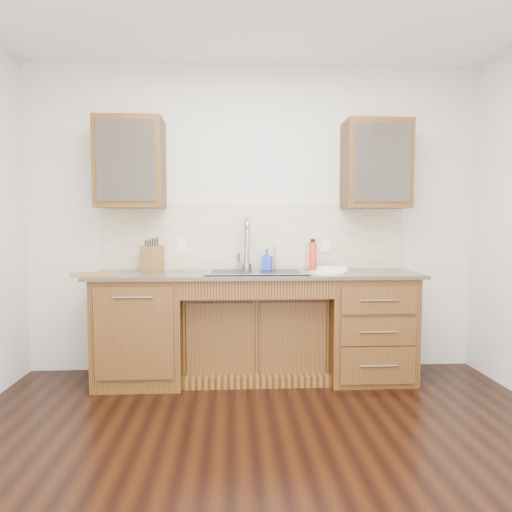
{
  "coord_description": "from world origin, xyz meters",
  "views": [
    {
      "loc": [
        -0.2,
        -2.35,
        1.32
      ],
      "look_at": [
        0.0,
        1.4,
        1.05
      ],
      "focal_mm": 32.0,
      "sensor_mm": 36.0,
      "label": 1
    }
  ],
  "objects": [
    {
      "name": "backsplash",
      "position": [
        0.0,
        1.74,
        1.21
      ],
      "size": [
        2.7,
        0.02,
        0.59
      ],
      "primitive_type": "cube",
      "color": "beige",
      "rests_on": "wall_back"
    },
    {
      "name": "cup_left_b",
      "position": [
        -0.92,
        1.58,
        1.77
      ],
      "size": [
        0.11,
        0.11,
        0.1
      ],
      "primitive_type": "imported",
      "rotation": [
        0.0,
        0.0,
        0.04
      ],
      "color": "silver",
      "rests_on": "upper_cabinet_left"
    },
    {
      "name": "dish_towel",
      "position": [
        0.63,
        1.38,
        0.94
      ],
      "size": [
        0.24,
        0.19,
        0.03
      ],
      "primitive_type": "cube",
      "rotation": [
        0.0,
        0.0,
        0.15
      ],
      "color": "#E5EAC3",
      "rests_on": "plate"
    },
    {
      "name": "cup_left_a",
      "position": [
        -1.11,
        1.58,
        1.77
      ],
      "size": [
        0.14,
        0.14,
        0.1
      ],
      "primitive_type": "imported",
      "rotation": [
        0.0,
        0.0,
        0.11
      ],
      "color": "white",
      "rests_on": "upper_cabinet_left"
    },
    {
      "name": "countertop",
      "position": [
        0.0,
        1.43,
        0.9
      ],
      "size": [
        2.7,
        0.65,
        0.03
      ],
      "primitive_type": "cube",
      "color": "#84705B",
      "rests_on": "base_cabinet_left"
    },
    {
      "name": "cup_right_b",
      "position": [
        1.11,
        1.58,
        1.77
      ],
      "size": [
        0.11,
        0.11,
        0.08
      ],
      "primitive_type": "imported",
      "rotation": [
        0.0,
        0.0,
        -0.26
      ],
      "color": "white",
      "rests_on": "upper_cabinet_right"
    },
    {
      "name": "knife_block",
      "position": [
        -0.89,
        1.65,
        1.02
      ],
      "size": [
        0.19,
        0.23,
        0.22
      ],
      "primitive_type": "cube",
      "rotation": [
        0.0,
        0.0,
        -0.41
      ],
      "color": "brown",
      "rests_on": "countertop"
    },
    {
      "name": "base_cabinet_center",
      "position": [
        0.0,
        1.53,
        0.35
      ],
      "size": [
        1.2,
        0.44,
        0.7
      ],
      "primitive_type": "cube",
      "color": "#593014",
      "rests_on": "ground"
    },
    {
      "name": "wall_back",
      "position": [
        0.0,
        1.8,
        1.35
      ],
      "size": [
        4.0,
        0.1,
        2.7
      ],
      "primitive_type": "cube",
      "color": "silver",
      "rests_on": "ground"
    },
    {
      "name": "soap_bottle",
      "position": [
        0.1,
        1.58,
        1.0
      ],
      "size": [
        0.11,
        0.11,
        0.19
      ],
      "primitive_type": "imported",
      "rotation": [
        0.0,
        0.0,
        -0.29
      ],
      "color": "blue",
      "rests_on": "countertop"
    },
    {
      "name": "filter_tap",
      "position": [
        0.18,
        1.65,
        1.03
      ],
      "size": [
        0.02,
        0.02,
        0.24
      ],
      "primitive_type": "cylinder",
      "color": "#999993",
      "rests_on": "countertop"
    },
    {
      "name": "cup_right_a",
      "position": [
        0.94,
        1.58,
        1.77
      ],
      "size": [
        0.15,
        0.15,
        0.09
      ],
      "primitive_type": "imported",
      "rotation": [
        0.0,
        0.0,
        -0.43
      ],
      "color": "white",
      "rests_on": "upper_cabinet_right"
    },
    {
      "name": "sink",
      "position": [
        0.0,
        1.41,
        0.83
      ],
      "size": [
        0.84,
        0.46,
        0.19
      ],
      "primitive_type": "cube",
      "color": "#9E9EA5",
      "rests_on": "countertop"
    },
    {
      "name": "upper_cabinet_right",
      "position": [
        1.05,
        1.58,
        1.83
      ],
      "size": [
        0.55,
        0.34,
        0.75
      ],
      "primitive_type": "cube",
      "color": "#593014",
      "rests_on": "wall_back"
    },
    {
      "name": "base_cabinet_left",
      "position": [
        -0.95,
        1.44,
        0.44
      ],
      "size": [
        0.7,
        0.62,
        0.88
      ],
      "primitive_type": "cube",
      "color": "#593014",
      "rests_on": "ground"
    },
    {
      "name": "cutting_board",
      "position": [
        -1.29,
        1.3,
        0.92
      ],
      "size": [
        0.41,
        0.36,
        0.02
      ],
      "primitive_type": "cube",
      "rotation": [
        0.0,
        0.0,
        0.4
      ],
      "color": "olive",
      "rests_on": "countertop"
    },
    {
      "name": "base_cabinet_right",
      "position": [
        0.95,
        1.44,
        0.44
      ],
      "size": [
        0.7,
        0.62,
        0.88
      ],
      "primitive_type": "cube",
      "color": "#593014",
      "rests_on": "ground"
    },
    {
      "name": "outlet_right",
      "position": [
        0.65,
        1.73,
        1.12
      ],
      "size": [
        0.08,
        0.01,
        0.12
      ],
      "primitive_type": "cube",
      "color": "white",
      "rests_on": "backsplash"
    },
    {
      "name": "outlet_left",
      "position": [
        -0.65,
        1.73,
        1.12
      ],
      "size": [
        0.08,
        0.01,
        0.12
      ],
      "primitive_type": "cube",
      "color": "white",
      "rests_on": "backsplash"
    },
    {
      "name": "faucet",
      "position": [
        -0.07,
        1.64,
        1.11
      ],
      "size": [
        0.04,
        0.04,
        0.4
      ],
      "primitive_type": "cylinder",
      "color": "#999993",
      "rests_on": "countertop"
    },
    {
      "name": "ground",
      "position": [
        0.0,
        0.0,
        -0.05
      ],
      "size": [
        4.0,
        3.5,
        0.1
      ],
      "primitive_type": "cube",
      "color": "black"
    },
    {
      "name": "plate",
      "position": [
        0.57,
        1.32,
        0.92
      ],
      "size": [
        0.34,
        0.34,
        0.02
      ],
      "primitive_type": "cylinder",
      "rotation": [
        0.0,
        0.0,
        0.1
      ],
      "color": "silver",
      "rests_on": "countertop"
    },
    {
      "name": "wall_front",
      "position": [
        0.0,
        -1.8,
        1.35
      ],
      "size": [
        4.0,
        0.1,
        2.7
      ],
      "primitive_type": "cube",
      "color": "silver",
      "rests_on": "ground"
    },
    {
      "name": "water_bottle",
      "position": [
        0.51,
        1.59,
        1.03
      ],
      "size": [
        0.08,
        0.08,
        0.24
      ],
      "primitive_type": "cylinder",
      "rotation": [
        0.0,
        0.0,
        -0.34
      ],
      "color": "red",
      "rests_on": "countertop"
    },
    {
      "name": "upper_cabinet_left",
      "position": [
        -1.05,
        1.58,
        1.83
      ],
      "size": [
        0.55,
        0.34,
        0.75
      ],
      "primitive_type": "cube",
      "color": "#593014",
      "rests_on": "wall_back"
    }
  ]
}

